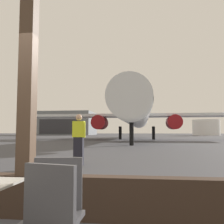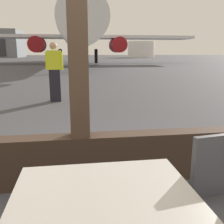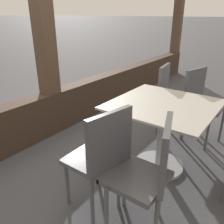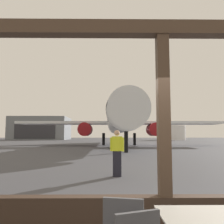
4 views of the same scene
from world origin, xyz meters
TOP-DOWN VIEW (x-y plane):
  - window_frame at (0.00, 0.00)m, footprint 8.70×0.24m
  - dining_table at (0.09, -1.58)m, footprint 0.95×0.95m
  - cafe_chair_window_left at (-0.75, -1.47)m, footprint 0.45×0.45m
  - cafe_chair_aisle_left at (0.94, -1.70)m, footprint 0.47×0.47m
  - cafe_chair_aisle_right at (-0.71, -1.85)m, footprint 0.49×0.49m
  - cafe_chair_side_extra at (0.90, -1.31)m, footprint 0.44×0.44m

SIDE VIEW (x-z plane):
  - dining_table at x=0.09m, z-range 0.12..0.85m
  - cafe_chair_aisle_right at x=-0.71m, z-range 0.09..1.01m
  - cafe_chair_aisle_left at x=0.94m, z-range 0.09..1.01m
  - cafe_chair_window_left at x=-0.75m, z-range 0.09..1.02m
  - cafe_chair_side_extra at x=0.90m, z-range 0.09..1.02m
  - window_frame at x=0.00m, z-range -0.46..3.04m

